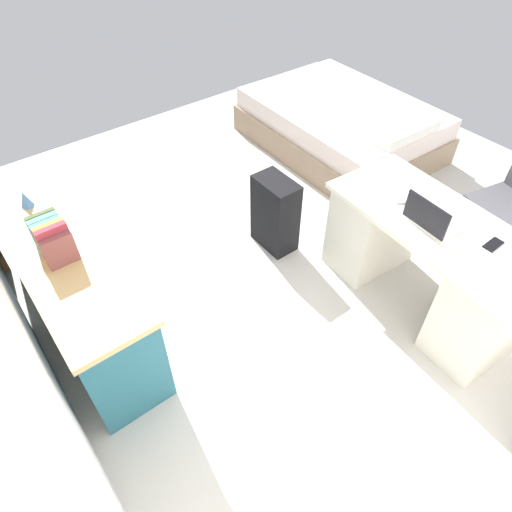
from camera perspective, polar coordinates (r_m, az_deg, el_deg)
name	(u,v)px	position (r m, az deg, el deg)	size (l,w,h in m)	color
ground_plane	(303,238)	(3.81, 6.05, 2.33)	(5.35, 5.35, 0.00)	beige
desk	(426,262)	(3.25, 20.82, -0.69)	(1.48, 0.76, 0.74)	silver
office_chair	(511,210)	(3.91, 29.72, 5.08)	(0.55, 0.55, 0.94)	black
credenza	(71,285)	(3.15, -22.44, -3.43)	(1.80, 0.48, 0.74)	#235B6B
bed	(341,125)	(4.93, 10.80, 16.05)	(1.94, 1.45, 0.58)	gray
suitcase_black	(275,214)	(3.54, 2.46, 5.39)	(0.36, 0.22, 0.62)	black
laptop	(431,219)	(2.94, 21.33, 4.39)	(0.32, 0.24, 0.21)	silver
computer_mouse	(402,200)	(3.10, 18.11, 6.84)	(0.06, 0.10, 0.03)	white
cell_phone_near_laptop	(493,244)	(2.98, 27.97, 1.30)	(0.07, 0.14, 0.01)	black
book_row	(53,238)	(2.77, -24.47, 2.04)	(0.28, 0.17, 0.24)	brown
figurine_small	(25,199)	(3.24, -27.32, 6.44)	(0.08, 0.08, 0.11)	#4C7FBF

